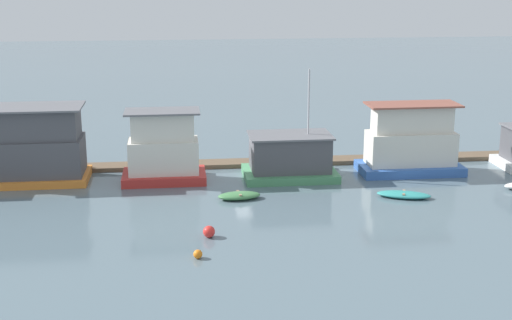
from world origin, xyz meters
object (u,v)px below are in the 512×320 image
Objects in this scene: houseboat_red at (163,151)px; mooring_post_near_right at (146,159)px; buoy_red at (209,232)px; buoy_orange at (198,254)px; houseboat_green at (290,157)px; dinghy_teal at (404,195)px; dinghy_green at (239,196)px; houseboat_orange at (33,147)px; houseboat_blue at (411,144)px.

houseboat_red is 2.96× the size of mooring_post_near_right.
buoy_red is 1.43× the size of buoy_orange.
houseboat_green is 14.95m from buoy_orange.
dinghy_teal is (6.25, -5.19, -1.20)m from houseboat_green.
dinghy_green reaches higher than dinghy_teal.
houseboat_orange reaches higher than buoy_red.
dinghy_green is at bearing 175.16° from dinghy_teal.
houseboat_blue is 13.20m from dinghy_green.
houseboat_red is at bearing -61.28° from mooring_post_near_right.
houseboat_blue reaches higher than houseboat_red.
houseboat_red is at bearing 135.53° from dinghy_green.
houseboat_red is 1.56× the size of dinghy_teal.
houseboat_blue is at bearing -1.63° from houseboat_orange.
dinghy_teal is 1.90× the size of mooring_post_near_right.
houseboat_green is at bearing -0.93° from houseboat_red.
buoy_orange is at bearing -79.39° from mooring_post_near_right.
buoy_red reaches higher than dinghy_teal.
mooring_post_near_right is (-5.78, 6.70, 0.69)m from dinghy_green.
dinghy_teal is 17.57m from mooring_post_near_right.
mooring_post_near_right is (7.21, 1.36, -1.45)m from houseboat_orange.
buoy_red reaches higher than dinghy_green.
buoy_red is (3.62, -12.93, -0.60)m from mooring_post_near_right.
dinghy_green is at bearing -131.32° from houseboat_green.
dinghy_teal is (14.63, -5.33, -1.86)m from houseboat_red.
houseboat_green is 1.04× the size of houseboat_blue.
houseboat_orange is 8.48m from houseboat_red.
dinghy_teal is (10.06, -0.85, -0.04)m from dinghy_green.
houseboat_red is at bearing 97.29° from buoy_orange.
dinghy_green is 6.59m from buoy_red.
dinghy_teal is (23.06, -6.19, -2.18)m from houseboat_orange.
houseboat_green is 3.97× the size of mooring_post_near_right.
houseboat_green reaches higher than houseboat_blue.
houseboat_orange is at bearing 174.17° from houseboat_red.
dinghy_green is at bearing -159.29° from houseboat_blue.
houseboat_green is 16.44× the size of buoy_orange.
houseboat_orange is 2.55× the size of dinghy_green.
buoy_red is (-2.16, -6.23, 0.09)m from dinghy_green.
mooring_post_near_right is at bearing 130.78° from dinghy_green.
mooring_post_near_right is at bearing 118.72° from houseboat_red.
dinghy_teal is 15.26m from buoy_orange.
buoy_red is (-14.38, -10.85, -1.72)m from houseboat_blue.
houseboat_blue reaches higher than mooring_post_near_right.
dinghy_green is at bearing -22.34° from houseboat_orange.
houseboat_green is 12.19m from buoy_red.
houseboat_green reaches higher than dinghy_green.
buoy_orange is (2.94, -15.69, -0.70)m from mooring_post_near_right.
houseboat_orange is at bearing -169.31° from mooring_post_near_right.
houseboat_green is 11.52× the size of buoy_red.
dinghy_green is 6.11× the size of buoy_orange.
houseboat_orange is 15.61× the size of buoy_orange.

